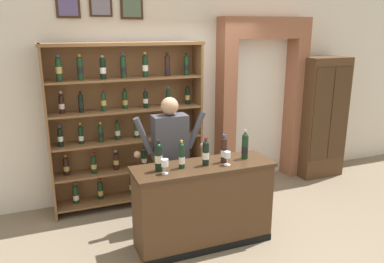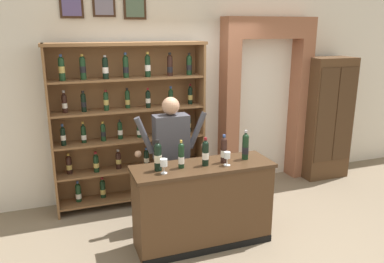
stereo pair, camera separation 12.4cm
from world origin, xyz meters
TOP-DOWN VIEW (x-y plane):
  - ground_plane at (0.00, 0.00)m, footprint 14.00×14.00m
  - back_wall at (-0.00, 1.68)m, footprint 12.00×0.19m
  - wine_shelf at (-0.66, 1.35)m, footprint 2.09×0.38m
  - archway_doorway at (1.51, 1.54)m, footprint 1.47×0.45m
  - side_cabinet at (2.55, 1.28)m, footprint 0.74×0.48m
  - tasting_counter at (-0.11, -0.00)m, footprint 1.58×0.52m
  - shopkeeper at (-0.29, 0.59)m, footprint 0.93×0.22m
  - tasting_bottle_bianco at (-0.61, 0.01)m, footprint 0.08×0.08m
  - tasting_bottle_super_tuscan at (-0.36, 0.00)m, footprint 0.07×0.07m
  - tasting_bottle_vin_santo at (-0.09, -0.02)m, footprint 0.07×0.07m
  - tasting_bottle_brunello at (0.14, 0.00)m, footprint 0.07×0.07m
  - tasting_bottle_chianti at (0.42, 0.02)m, footprint 0.08×0.08m
  - wine_glass_right at (-0.58, -0.09)m, footprint 0.08×0.08m
  - wine_glass_center at (0.14, -0.10)m, footprint 0.07×0.07m

SIDE VIEW (x-z plane):
  - ground_plane at x=0.00m, z-range -0.02..0.00m
  - tasting_counter at x=-0.11m, z-range 0.00..0.96m
  - side_cabinet at x=2.55m, z-range 0.00..1.97m
  - shopkeeper at x=-0.29m, z-range 0.19..1.82m
  - wine_glass_center at x=0.14m, z-range 0.99..1.14m
  - wine_glass_right at x=-0.58m, z-range 0.99..1.15m
  - tasting_bottle_super_tuscan at x=-0.36m, z-range 0.94..1.25m
  - tasting_bottle_vin_santo at x=-0.09m, z-range 0.95..1.26m
  - tasting_bottle_brunello at x=0.14m, z-range 0.95..1.27m
  - tasting_bottle_chianti at x=0.42m, z-range 0.94..1.28m
  - tasting_bottle_bianco at x=-0.61m, z-range 0.95..1.29m
  - wine_shelf at x=-0.66m, z-range 0.07..2.31m
  - archway_doorway at x=1.51m, z-range 0.14..2.72m
  - back_wall at x=0.00m, z-range 0.00..3.35m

